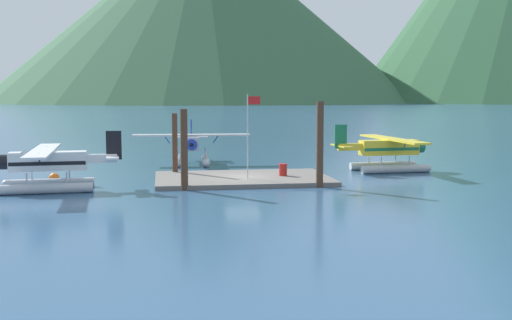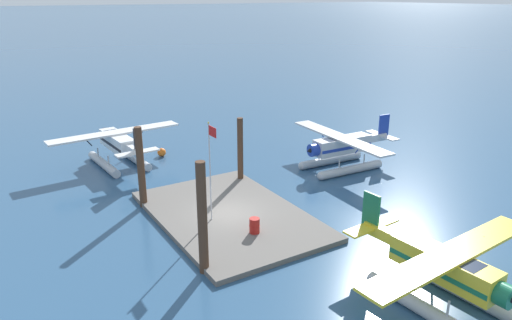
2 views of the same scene
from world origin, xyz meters
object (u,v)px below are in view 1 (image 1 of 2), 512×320
seaplane_white_port_aft (48,167)px  mooring_buoy (54,178)px  fuel_drum (283,170)px  seaplane_yellow_stbd_fwd (389,152)px  seaplane_silver_bow_left (192,146)px  flagpole (249,126)px

seaplane_white_port_aft → mooring_buoy: bearing=93.7°
fuel_drum → seaplane_yellow_stbd_fwd: (9.51, 3.75, 0.84)m
mooring_buoy → seaplane_silver_bow_left: bearing=46.8°
fuel_drum → seaplane_white_port_aft: 16.33m
flagpole → seaplane_yellow_stbd_fwd: flagpole is taller
seaplane_white_port_aft → seaplane_yellow_stbd_fwd: bearing=14.6°
flagpole → mooring_buoy: size_ratio=8.31×
seaplane_silver_bow_left → mooring_buoy: bearing=-133.2°
seaplane_yellow_stbd_fwd → seaplane_silver_bow_left: bearing=153.2°
mooring_buoy → fuel_drum: bearing=-2.7°
flagpole → seaplane_white_port_aft: 13.70m
mooring_buoy → seaplane_silver_bow_left: seaplane_silver_bow_left is taller
seaplane_yellow_stbd_fwd → mooring_buoy: bearing=-173.4°
mooring_buoy → seaplane_yellow_stbd_fwd: size_ratio=0.07×
fuel_drum → seaplane_white_port_aft: (-16.05, -2.91, 0.84)m
flagpole → seaplane_yellow_stbd_fwd: 13.39m
fuel_drum → seaplane_white_port_aft: seaplane_white_port_aft is taller
seaplane_silver_bow_left → seaplane_white_port_aft: 17.61m
mooring_buoy → seaplane_silver_bow_left: size_ratio=0.07×
seaplane_yellow_stbd_fwd → flagpole: bearing=-157.5°
mooring_buoy → seaplane_yellow_stbd_fwd: seaplane_yellow_stbd_fwd is taller
fuel_drum → mooring_buoy: (-16.28, 0.77, -0.38)m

